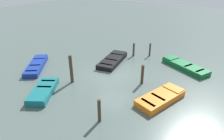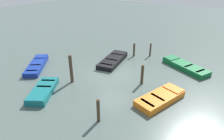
{
  "view_description": "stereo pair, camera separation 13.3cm",
  "coord_description": "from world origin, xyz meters",
  "px_view_note": "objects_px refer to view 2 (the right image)",
  "views": [
    {
      "loc": [
        -7.63,
        11.71,
        7.2
      ],
      "look_at": [
        0.0,
        0.0,
        0.35
      ],
      "focal_mm": 31.84,
      "sensor_mm": 36.0,
      "label": 1
    },
    {
      "loc": [
        -7.74,
        11.63,
        7.2
      ],
      "look_at": [
        0.0,
        0.0,
        0.35
      ],
      "focal_mm": 31.84,
      "sensor_mm": 36.0,
      "label": 2
    }
  ],
  "objects_px": {
    "rowboat_black": "(113,60)",
    "mooring_piling_far_left": "(150,50)",
    "mooring_piling_mid_left": "(98,111)",
    "rowboat_orange": "(160,98)",
    "rowboat_blue": "(37,65)",
    "mooring_piling_near_left": "(142,75)",
    "rowboat_green": "(185,66)",
    "mooring_piling_near_right": "(134,50)",
    "mooring_piling_mid_right": "(71,69)",
    "rowboat_teal": "(43,91)"
  },
  "relations": [
    {
      "from": "rowboat_green",
      "to": "mooring_piling_near_right",
      "type": "height_order",
      "value": "mooring_piling_near_right"
    },
    {
      "from": "rowboat_teal",
      "to": "mooring_piling_near_left",
      "type": "bearing_deg",
      "value": 103.6
    },
    {
      "from": "rowboat_green",
      "to": "rowboat_teal",
      "type": "distance_m",
      "value": 11.33
    },
    {
      "from": "rowboat_orange",
      "to": "mooring_piling_mid_right",
      "type": "bearing_deg",
      "value": 119.21
    },
    {
      "from": "mooring_piling_near_left",
      "to": "mooring_piling_mid_left",
      "type": "bearing_deg",
      "value": 88.38
    },
    {
      "from": "mooring_piling_mid_left",
      "to": "mooring_piling_far_left",
      "type": "xyz_separation_m",
      "value": [
        1.55,
        -10.22,
        -0.06
      ]
    },
    {
      "from": "rowboat_orange",
      "to": "rowboat_blue",
      "type": "bearing_deg",
      "value": 113.88
    },
    {
      "from": "rowboat_orange",
      "to": "rowboat_teal",
      "type": "bearing_deg",
      "value": 135.07
    },
    {
      "from": "rowboat_orange",
      "to": "mooring_piling_mid_right",
      "type": "xyz_separation_m",
      "value": [
        6.27,
        1.27,
        0.83
      ]
    },
    {
      "from": "rowboat_blue",
      "to": "mooring_piling_far_left",
      "type": "distance_m",
      "value": 10.33
    },
    {
      "from": "mooring_piling_near_left",
      "to": "rowboat_black",
      "type": "bearing_deg",
      "value": -27.84
    },
    {
      "from": "mooring_piling_mid_left",
      "to": "mooring_piling_far_left",
      "type": "distance_m",
      "value": 10.34
    },
    {
      "from": "mooring_piling_near_left",
      "to": "rowboat_green",
      "type": "bearing_deg",
      "value": -113.71
    },
    {
      "from": "rowboat_orange",
      "to": "mooring_piling_near_right",
      "type": "xyz_separation_m",
      "value": [
        4.9,
        -5.73,
        0.42
      ]
    },
    {
      "from": "rowboat_teal",
      "to": "mooring_piling_mid_right",
      "type": "relative_size",
      "value": 1.56
    },
    {
      "from": "rowboat_orange",
      "to": "rowboat_green",
      "type": "bearing_deg",
      "value": 18.02
    },
    {
      "from": "rowboat_green",
      "to": "mooring_piling_near_left",
      "type": "height_order",
      "value": "mooring_piling_near_left"
    },
    {
      "from": "mooring_piling_mid_right",
      "to": "rowboat_green",
      "type": "bearing_deg",
      "value": -132.21
    },
    {
      "from": "rowboat_teal",
      "to": "mooring_piling_mid_left",
      "type": "height_order",
      "value": "mooring_piling_mid_left"
    },
    {
      "from": "rowboat_blue",
      "to": "mooring_piling_mid_left",
      "type": "bearing_deg",
      "value": -144.42
    },
    {
      "from": "rowboat_green",
      "to": "rowboat_teal",
      "type": "relative_size",
      "value": 1.29
    },
    {
      "from": "mooring_piling_near_right",
      "to": "mooring_piling_far_left",
      "type": "height_order",
      "value": "mooring_piling_near_right"
    },
    {
      "from": "rowboat_black",
      "to": "mooring_piling_mid_right",
      "type": "bearing_deg",
      "value": 162.77
    },
    {
      "from": "mooring_piling_mid_left",
      "to": "mooring_piling_near_right",
      "type": "height_order",
      "value": "mooring_piling_mid_left"
    },
    {
      "from": "mooring_piling_mid_left",
      "to": "mooring_piling_mid_right",
      "type": "height_order",
      "value": "mooring_piling_mid_right"
    },
    {
      "from": "rowboat_blue",
      "to": "mooring_piling_near_right",
      "type": "bearing_deg",
      "value": -76.93
    },
    {
      "from": "rowboat_blue",
      "to": "mooring_piling_near_right",
      "type": "xyz_separation_m",
      "value": [
        -5.58,
        -6.85,
        0.42
      ]
    },
    {
      "from": "rowboat_black",
      "to": "mooring_piling_far_left",
      "type": "height_order",
      "value": "mooring_piling_far_left"
    },
    {
      "from": "rowboat_green",
      "to": "rowboat_teal",
      "type": "bearing_deg",
      "value": 79.06
    },
    {
      "from": "rowboat_teal",
      "to": "rowboat_blue",
      "type": "relative_size",
      "value": 0.87
    },
    {
      "from": "rowboat_orange",
      "to": "mooring_piling_mid_left",
      "type": "distance_m",
      "value": 4.21
    },
    {
      "from": "rowboat_black",
      "to": "rowboat_teal",
      "type": "relative_size",
      "value": 1.24
    },
    {
      "from": "rowboat_teal",
      "to": "rowboat_blue",
      "type": "bearing_deg",
      "value": -153.63
    },
    {
      "from": "rowboat_teal",
      "to": "mooring_piling_near_right",
      "type": "distance_m",
      "value": 9.41
    },
    {
      "from": "mooring_piling_mid_right",
      "to": "mooring_piling_near_right",
      "type": "xyz_separation_m",
      "value": [
        -1.37,
        -7.0,
        -0.41
      ]
    },
    {
      "from": "rowboat_blue",
      "to": "rowboat_teal",
      "type": "bearing_deg",
      "value": -160.24
    },
    {
      "from": "mooring_piling_near_left",
      "to": "rowboat_teal",
      "type": "bearing_deg",
      "value": 44.77
    },
    {
      "from": "mooring_piling_near_right",
      "to": "mooring_piling_near_left",
      "type": "distance_m",
      "value": 5.33
    },
    {
      "from": "rowboat_green",
      "to": "rowboat_blue",
      "type": "relative_size",
      "value": 1.12
    },
    {
      "from": "rowboat_black",
      "to": "mooring_piling_mid_left",
      "type": "xyz_separation_m",
      "value": [
        -3.67,
        6.97,
        0.47
      ]
    },
    {
      "from": "mooring_piling_near_right",
      "to": "mooring_piling_near_left",
      "type": "xyz_separation_m",
      "value": [
        -2.99,
        4.41,
        0.1
      ]
    },
    {
      "from": "rowboat_black",
      "to": "mooring_piling_mid_right",
      "type": "distance_m",
      "value": 4.7
    },
    {
      "from": "mooring_piling_mid_right",
      "to": "mooring_piling_near_left",
      "type": "relative_size",
      "value": 1.43
    },
    {
      "from": "rowboat_orange",
      "to": "rowboat_blue",
      "type": "xyz_separation_m",
      "value": [
        10.48,
        1.12,
        -0.0
      ]
    },
    {
      "from": "mooring_piling_near_right",
      "to": "mooring_piling_far_left",
      "type": "bearing_deg",
      "value": -146.7
    },
    {
      "from": "rowboat_teal",
      "to": "rowboat_green",
      "type": "bearing_deg",
      "value": 112.36
    },
    {
      "from": "rowboat_orange",
      "to": "rowboat_teal",
      "type": "xyz_separation_m",
      "value": [
        6.76,
        3.49,
        0.0
      ]
    },
    {
      "from": "mooring_piling_mid_right",
      "to": "mooring_piling_near_right",
      "type": "bearing_deg",
      "value": -101.1
    },
    {
      "from": "mooring_piling_near_right",
      "to": "rowboat_orange",
      "type": "bearing_deg",
      "value": 130.54
    },
    {
      "from": "rowboat_teal",
      "to": "mooring_piling_mid_left",
      "type": "distance_m",
      "value": 4.73
    }
  ]
}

